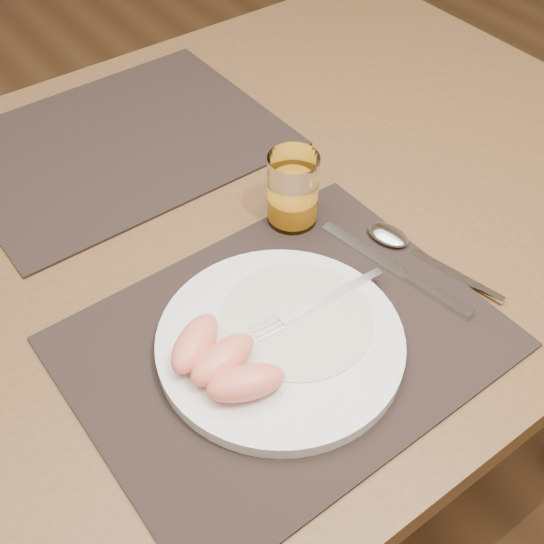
{
  "coord_description": "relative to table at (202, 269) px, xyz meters",
  "views": [
    {
      "loc": [
        -0.31,
        -0.58,
        1.35
      ],
      "look_at": [
        0.02,
        -0.14,
        0.77
      ],
      "focal_mm": 45.0,
      "sensor_mm": 36.0,
      "label": 1
    }
  ],
  "objects": [
    {
      "name": "juice_glass",
      "position": [
        0.1,
        -0.07,
        0.13
      ],
      "size": [
        0.06,
        0.06,
        0.1
      ],
      "color": "white",
      "rests_on": "placemat_near"
    },
    {
      "name": "table",
      "position": [
        0.0,
        0.0,
        0.0
      ],
      "size": [
        1.4,
        0.9,
        0.75
      ],
      "color": "brown",
      "rests_on": "ground"
    },
    {
      "name": "placemat_near",
      "position": [
        -0.02,
        -0.22,
        0.09
      ],
      "size": [
        0.45,
        0.36,
        0.0
      ],
      "primitive_type": "cube",
      "rotation": [
        0.0,
        0.0,
        0.01
      ],
      "color": "black",
      "rests_on": "table"
    },
    {
      "name": "plate_dressing",
      "position": [
        -0.0,
        -0.21,
        0.1
      ],
      "size": [
        0.17,
        0.17,
        0.0
      ],
      "color": "white",
      "rests_on": "plate"
    },
    {
      "name": "plate",
      "position": [
        -0.03,
        -0.22,
        0.1
      ],
      "size": [
        0.27,
        0.27,
        0.02
      ],
      "primitive_type": "cylinder",
      "color": "white",
      "rests_on": "placemat_near"
    },
    {
      "name": "knife",
      "position": [
        0.15,
        -0.23,
        0.09
      ],
      "size": [
        0.05,
        0.22,
        0.01
      ],
      "color": "silver",
      "rests_on": "placemat_near"
    },
    {
      "name": "spoon",
      "position": [
        0.18,
        -0.18,
        0.09
      ],
      "size": [
        0.06,
        0.19,
        0.01
      ],
      "color": "silver",
      "rests_on": "placemat_near"
    },
    {
      "name": "placemat_far",
      "position": [
        0.0,
        0.22,
        0.09
      ],
      "size": [
        0.46,
        0.36,
        0.0
      ],
      "primitive_type": "cube",
      "rotation": [
        0.0,
        0.0,
        0.02
      ],
      "color": "black",
      "rests_on": "table"
    },
    {
      "name": "fork",
      "position": [
        0.02,
        -0.21,
        0.11
      ],
      "size": [
        0.18,
        0.03,
        0.0
      ],
      "color": "silver",
      "rests_on": "plate"
    },
    {
      "name": "grapefruit_wedges",
      "position": [
        -0.11,
        -0.22,
        0.12
      ],
      "size": [
        0.1,
        0.14,
        0.03
      ],
      "color": "#FF8968",
      "rests_on": "plate"
    },
    {
      "name": "ground",
      "position": [
        0.0,
        0.0,
        -0.67
      ],
      "size": [
        5.0,
        5.0,
        0.0
      ],
      "primitive_type": "plane",
      "color": "#56381D",
      "rests_on": "ground"
    }
  ]
}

